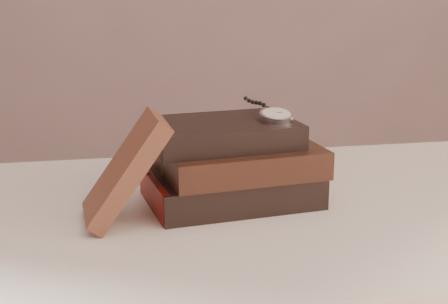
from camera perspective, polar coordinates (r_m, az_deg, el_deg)
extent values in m
cube|color=white|center=(0.96, 2.34, -5.87)|extent=(1.00, 0.60, 0.04)
cube|color=white|center=(0.98, 2.30, -9.14)|extent=(0.88, 0.49, 0.08)
cube|color=black|center=(0.97, 0.58, -2.98)|extent=(0.26, 0.19, 0.04)
cube|color=beige|center=(0.97, 0.75, -2.97)|extent=(0.25, 0.18, 0.03)
cube|color=gold|center=(0.96, -6.46, -3.21)|extent=(0.01, 0.01, 0.05)
cube|color=maroon|center=(0.94, -6.09, -3.66)|extent=(0.03, 0.15, 0.05)
cube|color=black|center=(0.95, 1.42, -0.64)|extent=(0.24, 0.18, 0.04)
cube|color=beige|center=(0.95, 1.59, -0.63)|extent=(0.23, 0.17, 0.03)
cube|color=gold|center=(0.94, -5.27, -0.84)|extent=(0.01, 0.01, 0.04)
cube|color=black|center=(0.95, -0.16, 1.67)|extent=(0.23, 0.17, 0.03)
cube|color=beige|center=(0.95, 0.01, 1.69)|extent=(0.22, 0.16, 0.03)
cube|color=gold|center=(0.95, -6.40, 1.51)|extent=(0.01, 0.01, 0.04)
cube|color=#48261B|center=(0.88, -8.51, -1.51)|extent=(0.12, 0.11, 0.15)
cylinder|color=silver|center=(0.95, 4.58, 3.09)|extent=(0.06, 0.06, 0.02)
cylinder|color=white|center=(0.95, 4.59, 3.36)|extent=(0.05, 0.05, 0.01)
torus|color=silver|center=(0.95, 4.58, 3.33)|extent=(0.05, 0.05, 0.01)
cylinder|color=silver|center=(0.98, 3.93, 3.43)|extent=(0.01, 0.01, 0.01)
cube|color=black|center=(0.95, 4.45, 3.48)|extent=(0.00, 0.01, 0.00)
cube|color=black|center=(0.95, 4.86, 3.43)|extent=(0.01, 0.00, 0.00)
sphere|color=black|center=(0.98, 3.82, 3.84)|extent=(0.01, 0.01, 0.01)
sphere|color=black|center=(0.99, 3.48, 4.09)|extent=(0.01, 0.01, 0.01)
sphere|color=black|center=(1.01, 3.14, 4.24)|extent=(0.01, 0.01, 0.01)
sphere|color=black|center=(1.02, 2.82, 4.30)|extent=(0.01, 0.01, 0.01)
sphere|color=black|center=(1.03, 2.50, 4.35)|extent=(0.01, 0.01, 0.01)
sphere|color=black|center=(1.05, 2.19, 4.46)|extent=(0.01, 0.01, 0.01)
sphere|color=black|center=(1.06, 1.89, 4.67)|extent=(0.01, 0.01, 0.01)
torus|color=silver|center=(1.00, -6.81, 0.22)|extent=(0.05, 0.02, 0.05)
torus|color=silver|center=(1.01, -3.93, 0.46)|extent=(0.05, 0.02, 0.05)
cylinder|color=silver|center=(1.00, -5.37, 0.50)|extent=(0.01, 0.00, 0.00)
cylinder|color=silver|center=(1.05, -8.57, 0.53)|extent=(0.02, 0.11, 0.03)
cylinder|color=silver|center=(1.06, -3.52, 0.94)|extent=(0.02, 0.11, 0.03)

